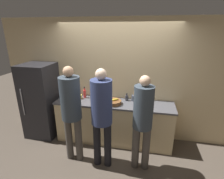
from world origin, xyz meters
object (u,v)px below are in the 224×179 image
Objects in this scene: bottle_dark at (127,98)px; utensil_crock at (134,98)px; fruit_bowl at (113,102)px; bottle_clear at (140,99)px; refrigerator at (41,100)px; bottle_red at (85,93)px; person_right at (143,117)px; person_center at (102,111)px; person_left at (71,107)px; cup_yellow at (80,97)px.

utensil_crock is at bearing 9.30° from bottle_dark.
utensil_crock is (0.41, 0.26, 0.03)m from fruit_bowl.
refrigerator is at bearing -177.23° from bottle_clear.
bottle_dark is 0.93m from bottle_red.
refrigerator is 1.93m from bottle_dark.
utensil_crock is (-0.21, 0.88, -0.02)m from person_right.
refrigerator is 6.03× the size of utensil_crock.
person_center reaches higher than utensil_crock.
utensil_crock is at bearing 41.48° from person_left.
utensil_crock is at bearing 32.66° from fruit_bowl.
utensil_crock is (1.02, 0.90, -0.10)m from person_left.
bottle_clear is at bearing 96.42° from person_right.
bottle_red is 0.12m from cup_yellow.
bottle_red is at bearing -178.74° from bottle_dark.
person_center is 1.09m from cup_yellow.
person_left is 0.56m from person_center.
refrigerator is 0.92m from cup_yellow.
person_left reaches higher than fruit_bowl.
cup_yellow is at bearing 100.72° from person_left.
bottle_red is (0.99, 0.17, 0.18)m from refrigerator.
person_center is at bearing -174.26° from person_right.
bottle_dark is 1.02m from cup_yellow.
fruit_bowl is 0.72m from bottle_red.
person_right is at bearing -66.57° from bottle_dark.
refrigerator reaches higher than fruit_bowl.
refrigerator is at bearing -174.10° from utensil_crock.
cup_yellow is (-1.38, 0.75, -0.04)m from person_right.
cup_yellow is (-1.17, -0.13, -0.02)m from utensil_crock.
utensil_crock is 0.17m from bottle_clear.
person_right is at bearing 5.74° from person_center.
bottle_clear is at bearing -40.77° from utensil_crock.
person_right is at bearing 1.11° from person_left.
cup_yellow is at bearing 151.41° from person_right.
bottle_red is (-1.09, -0.05, 0.03)m from utensil_crock.
person_left is at bearing -178.89° from person_right.
utensil_crock reaches higher than bottle_dark.
person_center is at bearing -124.96° from bottle_clear.
refrigerator is at bearing -174.47° from cup_yellow.
refrigerator is at bearing -170.31° from bottle_red.
bottle_clear is 1.29m from cup_yellow.
bottle_dark is (0.25, 0.24, 0.02)m from fruit_bowl.
person_center is 0.68m from person_right.
bottle_clear is at bearing -16.22° from bottle_dark.
person_right is (1.23, 0.02, -0.08)m from person_left.
utensil_crock reaches higher than fruit_bowl.
person_center is at bearing -94.32° from fruit_bowl.
bottle_red reaches higher than fruit_bowl.
bottle_clear is (0.13, -0.11, 0.03)m from utensil_crock.
person_left is at bearing 175.54° from person_center.
person_left reaches higher than cup_yellow.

